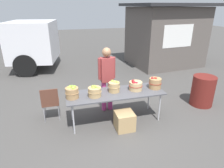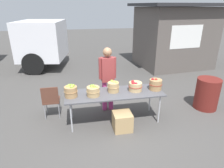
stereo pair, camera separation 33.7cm
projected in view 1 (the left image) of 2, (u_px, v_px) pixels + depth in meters
The scene contains 12 objects.
ground_plane at pixel (115, 120), 4.87m from camera, with size 40.00×40.00×0.00m, color #474442.
market_table at pixel (115, 94), 4.60m from camera, with size 2.30×0.76×0.75m.
apple_basket_green_0 at pixel (72, 92), 4.28m from camera, with size 0.30×0.30×0.29m.
apple_basket_green_1 at pixel (95, 92), 4.36m from camera, with size 0.31×0.31×0.26m.
apple_basket_green_2 at pixel (114, 87), 4.60m from camera, with size 0.28×0.28×0.27m.
apple_basket_red_0 at pixel (135, 85), 4.69m from camera, with size 0.33×0.33×0.27m.
apple_basket_red_1 at pixel (155, 83), 4.79m from camera, with size 0.32×0.32×0.30m.
vendor_adult at pixel (107, 75), 4.99m from camera, with size 0.45×0.23×1.71m.
food_kiosk at pixel (165, 35), 9.00m from camera, with size 3.76×3.21×2.74m.
folding_chair at pixel (50, 101), 4.71m from camera, with size 0.40×0.40×0.86m.
trash_barrel at pixel (203, 91), 5.47m from camera, with size 0.61×0.61×0.85m, color maroon.
produce_crate at pixel (124, 121), 4.45m from camera, with size 0.41×0.41×0.41m, color tan.
Camera 1 is at (-1.17, -4.01, 2.67)m, focal length 31.22 mm.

